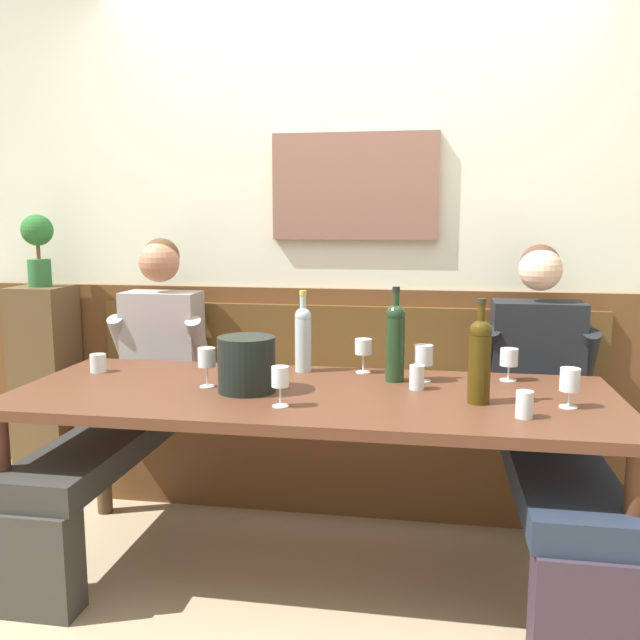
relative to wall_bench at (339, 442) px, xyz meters
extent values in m
cube|color=tan|center=(0.00, -0.83, -0.29)|extent=(6.80, 6.80, 0.02)
cube|color=silver|center=(0.00, 0.26, 1.12)|extent=(6.80, 0.08, 2.80)
cube|color=#82594B|center=(0.05, 0.20, 1.26)|extent=(0.83, 0.04, 0.53)
cube|color=brown|center=(0.00, 0.21, 0.23)|extent=(6.80, 0.03, 1.02)
cube|color=brown|center=(0.00, -0.02, -0.06)|extent=(2.57, 0.42, 0.44)
cube|color=brown|center=(0.00, -0.02, 0.18)|extent=(2.52, 0.39, 0.05)
cube|color=brown|center=(0.00, 0.17, 0.43)|extent=(2.57, 0.04, 0.45)
cube|color=#522E1E|center=(0.00, -0.73, 0.43)|extent=(2.27, 0.87, 0.04)
cylinder|color=#4D291E|center=(-1.07, -1.10, 0.06)|extent=(0.07, 0.07, 0.69)
cylinder|color=#4E2B17|center=(1.07, -1.10, 0.06)|extent=(0.07, 0.07, 0.69)
cylinder|color=#4D3521|center=(-1.07, -0.37, 0.06)|extent=(0.07, 0.07, 0.69)
cylinder|color=#4B3425|center=(1.07, -0.37, 0.06)|extent=(0.07, 0.07, 0.69)
cube|color=#373530|center=(-0.90, -1.17, -0.09)|extent=(0.29, 0.14, 0.38)
cube|color=#31302D|center=(-0.90, -0.64, 0.15)|extent=(0.32, 1.16, 0.11)
cube|color=gray|center=(-0.90, -0.02, 0.47)|extent=(0.38, 0.20, 0.53)
sphere|color=#AE7355|center=(-0.90, -0.03, 0.88)|extent=(0.20, 0.20, 0.20)
sphere|color=brown|center=(-0.90, 0.00, 0.91)|extent=(0.18, 0.18, 0.18)
cylinder|color=gray|center=(-1.10, -0.06, 0.50)|extent=(0.08, 0.20, 0.27)
cylinder|color=gray|center=(-0.70, -0.06, 0.50)|extent=(0.08, 0.20, 0.27)
cube|color=#372A37|center=(0.92, -1.17, -0.09)|extent=(0.31, 0.14, 0.38)
cube|color=#242F41|center=(0.92, -0.64, 0.15)|extent=(0.34, 1.16, 0.11)
cube|color=black|center=(0.92, -0.02, 0.47)|extent=(0.40, 0.23, 0.51)
sphere|color=beige|center=(0.92, -0.03, 0.87)|extent=(0.19, 0.19, 0.19)
sphere|color=#523226|center=(0.92, 0.00, 0.89)|extent=(0.18, 0.18, 0.18)
cylinder|color=black|center=(0.70, -0.06, 0.49)|extent=(0.08, 0.20, 0.27)
cylinder|color=black|center=(1.13, -0.06, 0.49)|extent=(0.08, 0.20, 0.27)
cylinder|color=black|center=(-0.24, -0.77, 0.55)|extent=(0.22, 0.22, 0.21)
cylinder|color=#AFC1C6|center=(-0.10, -0.41, 0.56)|extent=(0.07, 0.07, 0.23)
sphere|color=#AFC1C6|center=(-0.10, -0.41, 0.69)|extent=(0.07, 0.07, 0.07)
cylinder|color=#AFC1C6|center=(-0.10, -0.41, 0.74)|extent=(0.03, 0.03, 0.08)
cylinder|color=gold|center=(-0.10, -0.41, 0.79)|extent=(0.03, 0.03, 0.02)
cylinder|color=#3C2E0A|center=(0.61, -0.79, 0.57)|extent=(0.08, 0.08, 0.24)
sphere|color=#3C2E0A|center=(0.61, -0.79, 0.71)|extent=(0.08, 0.08, 0.08)
cylinder|color=#3C2E0A|center=(0.61, -0.79, 0.76)|extent=(0.03, 0.03, 0.09)
cylinder|color=black|center=(0.61, -0.79, 0.81)|extent=(0.03, 0.03, 0.02)
cylinder|color=#1D361D|center=(0.30, -0.52, 0.58)|extent=(0.08, 0.08, 0.26)
sphere|color=#1D361D|center=(0.30, -0.52, 0.72)|extent=(0.08, 0.08, 0.08)
cylinder|color=#1D361D|center=(0.30, -0.52, 0.77)|extent=(0.03, 0.03, 0.08)
cylinder|color=black|center=(0.30, -0.52, 0.82)|extent=(0.03, 0.03, 0.02)
cylinder|color=silver|center=(0.75, -0.43, 0.45)|extent=(0.07, 0.07, 0.00)
cylinder|color=silver|center=(0.75, -0.43, 0.48)|extent=(0.01, 0.01, 0.06)
cylinder|color=silver|center=(0.75, -0.43, 0.54)|extent=(0.07, 0.07, 0.07)
cylinder|color=silver|center=(0.16, -0.39, 0.45)|extent=(0.06, 0.06, 0.00)
cylinder|color=silver|center=(0.16, -0.39, 0.49)|extent=(0.01, 0.01, 0.08)
cylinder|color=silver|center=(0.16, -0.39, 0.56)|extent=(0.07, 0.07, 0.07)
cylinder|color=#E9D688|center=(0.16, -0.39, 0.54)|extent=(0.06, 0.06, 0.02)
cylinder|color=silver|center=(-0.07, -0.96, 0.45)|extent=(0.06, 0.06, 0.00)
cylinder|color=silver|center=(-0.07, -0.96, 0.49)|extent=(0.01, 0.01, 0.07)
cylinder|color=silver|center=(-0.07, -0.96, 0.56)|extent=(0.06, 0.06, 0.07)
cylinder|color=silver|center=(-0.41, -0.73, 0.45)|extent=(0.06, 0.06, 0.00)
cylinder|color=silver|center=(-0.41, -0.73, 0.49)|extent=(0.01, 0.01, 0.08)
cylinder|color=silver|center=(-0.41, -0.73, 0.57)|extent=(0.07, 0.07, 0.07)
cylinder|color=beige|center=(-0.41, -0.73, 0.54)|extent=(0.06, 0.06, 0.03)
cylinder|color=silver|center=(0.41, -0.51, 0.45)|extent=(0.06, 0.06, 0.00)
cylinder|color=silver|center=(0.41, -0.51, 0.48)|extent=(0.01, 0.01, 0.06)
cylinder|color=silver|center=(0.41, -0.51, 0.56)|extent=(0.08, 0.08, 0.08)
cylinder|color=#DDD782|center=(0.41, -0.51, 0.53)|extent=(0.07, 0.07, 0.02)
cylinder|color=silver|center=(0.92, -0.80, 0.45)|extent=(0.06, 0.06, 0.00)
cylinder|color=silver|center=(0.92, -0.80, 0.48)|extent=(0.01, 0.01, 0.06)
cylinder|color=silver|center=(0.92, -0.80, 0.55)|extent=(0.07, 0.07, 0.08)
cylinder|color=#F5D77E|center=(0.92, -0.80, 0.52)|extent=(0.06, 0.06, 0.03)
cylinder|color=silver|center=(0.75, -0.95, 0.49)|extent=(0.06, 0.06, 0.09)
cylinder|color=silver|center=(-0.96, -0.57, 0.49)|extent=(0.07, 0.07, 0.08)
cylinder|color=silver|center=(0.39, -0.64, 0.49)|extent=(0.06, 0.06, 0.09)
cube|color=brown|center=(-1.59, 0.03, 0.23)|extent=(0.28, 0.28, 1.03)
cylinder|color=#296131|center=(-1.59, 0.03, 0.82)|extent=(0.12, 0.12, 0.14)
cylinder|color=brown|center=(-1.59, 0.03, 0.93)|extent=(0.02, 0.02, 0.09)
sphere|color=#27662B|center=(-1.59, 0.03, 1.04)|extent=(0.16, 0.16, 0.16)
camera|label=1|loc=(0.44, -3.16, 1.09)|focal=37.57mm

